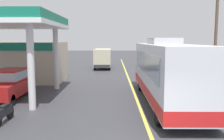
{
  "coord_description": "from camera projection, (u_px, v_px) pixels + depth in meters",
  "views": [
    {
      "loc": [
        -1.38,
        -6.07,
        3.54
      ],
      "look_at": [
        -1.5,
        10.0,
        1.6
      ],
      "focal_mm": 39.42,
      "sensor_mm": 36.0,
      "label": 1
    }
  ],
  "objects": [
    {
      "name": "utility_pole_roadside",
      "position": [
        216.0,
        28.0,
        19.75
      ],
      "size": [
        1.8,
        0.24,
        8.63
      ],
      "color": "brown",
      "rests_on": "ground"
    },
    {
      "name": "car_at_pump",
      "position": [
        9.0,
        83.0,
        14.78
      ],
      "size": [
        1.7,
        4.2,
        1.82
      ],
      "color": "maroon",
      "rests_on": "ground"
    },
    {
      "name": "motorcycle_parked_forecourt",
      "position": [
        4.0,
        113.0,
        10.56
      ],
      "size": [
        0.55,
        1.8,
        0.92
      ],
      "color": "black",
      "rests_on": "ground"
    },
    {
      "name": "minibus_opposing_lane",
      "position": [
        103.0,
        57.0,
        31.46
      ],
      "size": [
        2.04,
        6.13,
        2.44
      ],
      "color": "#BFB799",
      "rests_on": "ground"
    },
    {
      "name": "lane_divider_stripe",
      "position": [
        130.0,
        81.0,
        21.34
      ],
      "size": [
        0.16,
        50.0,
        0.01
      ],
      "primitive_type": "cube",
      "color": "#D8CC4C",
      "rests_on": "ground"
    },
    {
      "name": "gas_station_roadside",
      "position": [
        13.0,
        52.0,
        19.24
      ],
      "size": [
        9.1,
        11.95,
        5.1
      ],
      "color": "#147259",
      "rests_on": "ground"
    },
    {
      "name": "ground",
      "position": [
        127.0,
        74.0,
        26.3
      ],
      "size": [
        120.0,
        120.0,
        0.0
      ],
      "primitive_type": "plane",
      "color": "#38383D"
    },
    {
      "name": "coach_bus_main",
      "position": [
        167.0,
        73.0,
        13.99
      ],
      "size": [
        2.6,
        11.04,
        3.69
      ],
      "color": "silver",
      "rests_on": "ground"
    }
  ]
}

